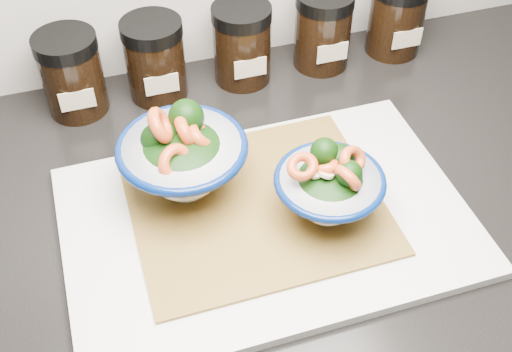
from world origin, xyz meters
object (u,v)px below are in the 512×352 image
object	(u,v)px
spice_jar_d	(323,29)
spice_jar_e	(397,16)
cutting_board	(266,220)
bowl_left	(182,157)
spice_jar_b	(155,59)
spice_jar_a	(72,74)
spice_jar_c	(242,44)
bowl_right	(329,188)

from	to	relation	value
spice_jar_d	spice_jar_e	world-z (taller)	same
cutting_board	bowl_left	world-z (taller)	bowl_left
bowl_left	spice_jar_b	xyz separation A→B (m)	(0.01, 0.20, -0.01)
spice_jar_b	spice_jar_a	bearing A→B (deg)	180.00
bowl_left	spice_jar_e	bearing A→B (deg)	29.02
spice_jar_b	spice_jar_c	distance (m)	0.12
spice_jar_c	spice_jar_b	bearing A→B (deg)	180.00
cutting_board	spice_jar_e	bearing A→B (deg)	43.44
spice_jar_e	spice_jar_c	bearing A→B (deg)	180.00
spice_jar_c	spice_jar_d	xyz separation A→B (m)	(0.12, 0.00, 0.00)
cutting_board	spice_jar_c	size ratio (longest dim) A/B	3.98
spice_jar_a	bowl_right	bearing A→B (deg)	-49.95
spice_jar_c	spice_jar_a	bearing A→B (deg)	180.00
spice_jar_a	spice_jar_d	size ratio (longest dim) A/B	1.00
spice_jar_d	spice_jar_e	bearing A→B (deg)	0.00
bowl_right	spice_jar_c	world-z (taller)	bowl_right
spice_jar_b	cutting_board	bearing A→B (deg)	-76.12
spice_jar_e	spice_jar_d	bearing A→B (deg)	180.00
bowl_right	spice_jar_d	bearing A→B (deg)	69.60
bowl_left	cutting_board	bearing A→B (deg)	-43.02
bowl_right	spice_jar_c	distance (m)	0.29
bowl_left	spice_jar_d	xyz separation A→B (m)	(0.25, 0.20, -0.01)
bowl_left	spice_jar_d	bearing A→B (deg)	39.06
spice_jar_a	spice_jar_e	bearing A→B (deg)	0.00
spice_jar_a	spice_jar_c	xyz separation A→B (m)	(0.23, 0.00, 0.00)
spice_jar_a	spice_jar_b	world-z (taller)	same
cutting_board	spice_jar_d	world-z (taller)	spice_jar_d
spice_jar_c	spice_jar_d	size ratio (longest dim) A/B	1.00
bowl_left	spice_jar_c	xyz separation A→B (m)	(0.13, 0.20, -0.01)
spice_jar_a	cutting_board	bearing A→B (deg)	-57.06
spice_jar_d	spice_jar_a	bearing A→B (deg)	180.00
spice_jar_b	spice_jar_e	bearing A→B (deg)	0.00
bowl_right	spice_jar_e	distance (m)	0.37
bowl_left	spice_jar_b	distance (m)	0.20
bowl_right	spice_jar_c	size ratio (longest dim) A/B	1.07
bowl_right	spice_jar_e	bearing A→B (deg)	52.36
cutting_board	bowl_right	world-z (taller)	bowl_right
spice_jar_a	spice_jar_e	size ratio (longest dim) A/B	1.00
cutting_board	bowl_left	size ratio (longest dim) A/B	3.05
bowl_right	cutting_board	bearing A→B (deg)	166.67
bowl_right	spice_jar_e	size ratio (longest dim) A/B	1.07
spice_jar_b	spice_jar_c	world-z (taller)	same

